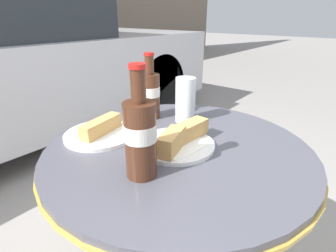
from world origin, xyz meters
TOP-DOWN VIEW (x-y plane):
  - bistro_table at (0.00, 0.00)m, footprint 0.77×0.77m
  - cola_bottle_left at (-0.17, -0.02)m, footprint 0.07×0.07m
  - cola_bottle_right at (0.12, 0.21)m, footprint 0.07×0.07m
  - drinking_glass at (0.17, 0.10)m, footprint 0.07×0.07m
  - lunch_plate_near at (-0.01, -0.01)m, footprint 0.23×0.22m
  - lunch_plate_far at (-0.10, 0.22)m, footprint 0.22×0.22m

SIDE VIEW (x-z plane):
  - bistro_table at x=0.00m, z-range 0.21..0.93m
  - lunch_plate_far at x=-0.10m, z-range 0.71..0.76m
  - lunch_plate_near at x=-0.01m, z-range 0.71..0.77m
  - drinking_glass at x=0.17m, z-range 0.71..0.87m
  - cola_bottle_right at x=0.12m, z-range 0.70..0.93m
  - cola_bottle_left at x=-0.17m, z-range 0.69..0.95m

